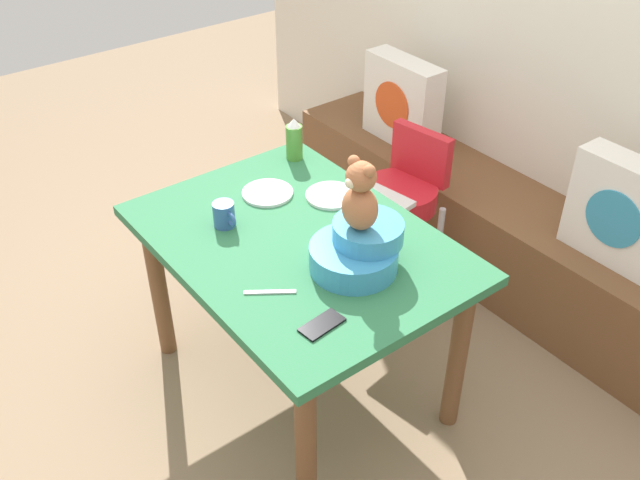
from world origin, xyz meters
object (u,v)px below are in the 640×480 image
at_px(teddy_bear, 360,197).
at_px(dinner_plate_near, 268,193).
at_px(highchair, 401,193).
at_px(cell_phone, 322,325).
at_px(infant_seat_teal, 358,249).
at_px(dinner_plate_far, 331,195).
at_px(pillow_floral_right, 624,213).
at_px(ketchup_bottle, 294,140).
at_px(pillow_floral_left, 402,102).
at_px(dining_table, 298,263).
at_px(coffee_mug, 224,215).

distance_m(teddy_bear, dinner_plate_near, 0.63).
bearing_deg(highchair, cell_phone, -55.42).
distance_m(infant_seat_teal, dinner_plate_far, 0.45).
relative_size(highchair, infant_seat_teal, 2.39).
bearing_deg(dinner_plate_far, pillow_floral_right, 51.47).
xyz_separation_m(pillow_floral_right, infant_seat_teal, (-0.32, -1.10, 0.13)).
height_order(highchair, ketchup_bottle, ketchup_bottle).
relative_size(teddy_bear, dinner_plate_near, 1.25).
xyz_separation_m(pillow_floral_left, dinner_plate_far, (0.56, -0.90, 0.07)).
distance_m(teddy_bear, ketchup_bottle, 0.80).
bearing_deg(infant_seat_teal, ketchup_bottle, 160.30).
xyz_separation_m(pillow_floral_right, teddy_bear, (-0.32, -1.10, 0.34)).
relative_size(dining_table, teddy_bear, 4.82).
relative_size(pillow_floral_left, infant_seat_teal, 1.33).
height_order(pillow_floral_right, dinner_plate_near, pillow_floral_right).
xyz_separation_m(pillow_floral_left, cell_phone, (1.12, -1.38, 0.06)).
bearing_deg(dinner_plate_near, pillow_floral_left, 110.00).
relative_size(pillow_floral_right, cell_phone, 3.06).
bearing_deg(dinner_plate_near, highchair, 84.40).
bearing_deg(dinner_plate_far, cell_phone, -40.29).
xyz_separation_m(infant_seat_teal, dinner_plate_near, (-0.56, 0.01, -0.07)).
bearing_deg(pillow_floral_left, ketchup_bottle, -74.74).
relative_size(teddy_bear, ketchup_bottle, 1.35).
relative_size(dinner_plate_far, cell_phone, 1.39).
relative_size(pillow_floral_right, dinner_plate_far, 2.20).
bearing_deg(pillow_floral_left, dining_table, -58.73).
bearing_deg(cell_phone, pillow_floral_right, 77.53).
height_order(dining_table, dinner_plate_near, dinner_plate_near).
distance_m(ketchup_bottle, dinner_plate_near, 0.31).
height_order(coffee_mug, cell_phone, coffee_mug).
bearing_deg(highchair, dinner_plate_far, -78.31).
xyz_separation_m(highchair, dinner_plate_near, (-0.07, -0.67, 0.22)).
height_order(pillow_floral_left, coffee_mug, pillow_floral_left).
xyz_separation_m(infant_seat_teal, teddy_bear, (0.00, -0.00, 0.21)).
distance_m(pillow_floral_left, highchair, 0.64).
height_order(pillow_floral_left, teddy_bear, teddy_bear).
height_order(highchair, dinner_plate_far, highchair).
distance_m(dinner_plate_near, cell_phone, 0.78).
distance_m(infant_seat_teal, coffee_mug, 0.53).
xyz_separation_m(highchair, coffee_mug, (0.02, -0.91, 0.27)).
height_order(pillow_floral_left, highchair, pillow_floral_left).
bearing_deg(dinner_plate_far, teddy_bear, -26.44).
bearing_deg(pillow_floral_left, pillow_floral_right, 0.00).
xyz_separation_m(dinner_plate_far, cell_phone, (0.56, -0.48, -0.00)).
xyz_separation_m(coffee_mug, dinner_plate_far, (0.08, 0.43, -0.04)).
bearing_deg(cell_phone, infant_seat_teal, 114.31).
distance_m(pillow_floral_right, dinner_plate_far, 1.15).
xyz_separation_m(coffee_mug, cell_phone, (0.64, -0.05, -0.04)).
xyz_separation_m(teddy_bear, dinner_plate_near, (-0.56, 0.01, -0.27)).
distance_m(ketchup_bottle, cell_phone, 1.05).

